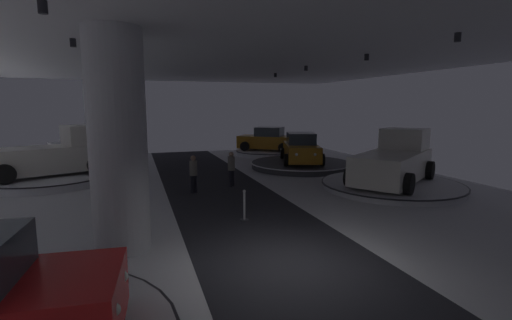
{
  "coord_description": "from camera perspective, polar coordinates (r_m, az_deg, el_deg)",
  "views": [
    {
      "loc": [
        -3.34,
        -7.44,
        3.66
      ],
      "look_at": [
        1.42,
        7.02,
        1.4
      ],
      "focal_mm": 25.93,
      "sensor_mm": 36.0,
      "label": 1
    }
  ],
  "objects": [
    {
      "name": "visitor_walking_near",
      "position": [
        16.71,
        -3.82,
        -1.05
      ],
      "size": [
        0.32,
        0.32,
        1.59
      ],
      "color": "black",
      "rests_on": "ground"
    },
    {
      "name": "display_car_deep_right",
      "position": [
        27.3,
        1.83,
        3.12
      ],
      "size": [
        4.46,
        3.93,
        1.71
      ],
      "color": "#B77519",
      "rests_on": "display_platform_deep_right"
    },
    {
      "name": "visitor_walking_far",
      "position": [
        15.69,
        -9.62,
        -1.78
      ],
      "size": [
        0.32,
        0.32,
        1.59
      ],
      "color": "black",
      "rests_on": "ground"
    },
    {
      "name": "ground",
      "position": [
        8.95,
        5.64,
        -15.91
      ],
      "size": [
        24.0,
        44.0,
        0.06
      ],
      "color": "silver"
    },
    {
      "name": "display_platform_far_left",
      "position": [
        20.19,
        -29.33,
        -2.49
      ],
      "size": [
        5.68,
        5.68,
        0.38
      ],
      "color": "silver",
      "rests_on": "ground"
    },
    {
      "name": "display_platform_deep_left",
      "position": [
        26.29,
        -24.5,
        0.06
      ],
      "size": [
        5.8,
        5.8,
        0.31
      ],
      "color": "silver",
      "rests_on": "ground"
    },
    {
      "name": "display_car_deep_left",
      "position": [
        26.18,
        -24.69,
        2.0
      ],
      "size": [
        4.56,
        3.24,
        1.71
      ],
      "color": "silver",
      "rests_on": "display_platform_deep_left"
    },
    {
      "name": "display_platform_mid_right",
      "position": [
        17.43,
        20.15,
        -3.69
      ],
      "size": [
        6.11,
        6.11,
        0.27
      ],
      "color": "#B7B7BC",
      "rests_on": "ground"
    },
    {
      "name": "column_left",
      "position": [
        9.75,
        -20.53,
        2.56
      ],
      "size": [
        1.4,
        1.4,
        5.5
      ],
      "color": "#ADADB2",
      "rests_on": "ground"
    },
    {
      "name": "ceiling_with_spotlights",
      "position": [
        8.37,
        6.23,
        21.46
      ],
      "size": [
        24.0,
        44.0,
        0.39
      ],
      "color": "silver"
    },
    {
      "name": "stanchion_a",
      "position": [
        11.9,
        -1.82,
        -7.6
      ],
      "size": [
        0.28,
        0.28,
        1.01
      ],
      "color": "#333338",
      "rests_on": "ground"
    },
    {
      "name": "display_car_far_right",
      "position": [
        21.87,
        6.96,
        1.7
      ],
      "size": [
        3.21,
        4.55,
        1.71
      ],
      "color": "#B77519",
      "rests_on": "display_platform_far_right"
    },
    {
      "name": "display_platform_far_right",
      "position": [
        21.97,
        6.93,
        -0.7
      ],
      "size": [
        5.93,
        5.93,
        0.35
      ],
      "color": "#333338",
      "rests_on": "ground"
    },
    {
      "name": "display_platform_deep_right",
      "position": [
        27.41,
        1.76,
        1.19
      ],
      "size": [
        4.67,
        4.67,
        0.36
      ],
      "color": "silver",
      "rests_on": "ground"
    },
    {
      "name": "pickup_truck_far_left",
      "position": [
        20.1,
        -28.66,
        0.71
      ],
      "size": [
        5.7,
        4.19,
        2.3
      ],
      "color": "silver",
      "rests_on": "display_platform_far_left"
    },
    {
      "name": "pickup_truck_mid_right",
      "position": [
        17.55,
        20.62,
        -0.13
      ],
      "size": [
        5.54,
        4.78,
        2.3
      ],
      "color": "silver",
      "rests_on": "display_platform_mid_right"
    }
  ]
}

